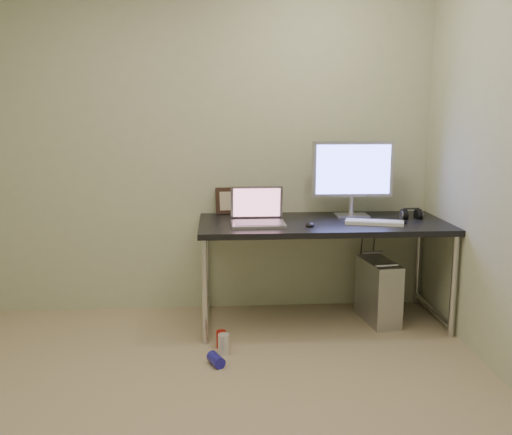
% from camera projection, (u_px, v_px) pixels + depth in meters
% --- Properties ---
extents(floor, '(3.50, 3.50, 0.00)m').
position_uv_depth(floor, '(194.00, 427.00, 2.79)').
color(floor, tan).
rests_on(floor, ground).
extents(wall_back, '(3.50, 0.02, 2.50)m').
position_uv_depth(wall_back, '(200.00, 148.00, 4.27)').
color(wall_back, beige).
rests_on(wall_back, ground).
extents(desk, '(1.75, 0.77, 0.75)m').
position_uv_depth(desk, '(323.00, 231.00, 4.06)').
color(desk, black).
rests_on(desk, ground).
extents(tower_computer, '(0.25, 0.46, 0.48)m').
position_uv_depth(tower_computer, '(378.00, 291.00, 4.16)').
color(tower_computer, '#AAAAAE').
rests_on(tower_computer, ground).
extents(cable_a, '(0.01, 0.16, 0.69)m').
position_uv_depth(cable_a, '(361.00, 257.00, 4.46)').
color(cable_a, black).
rests_on(cable_a, ground).
extents(cable_b, '(0.02, 0.11, 0.71)m').
position_uv_depth(cable_b, '(372.00, 259.00, 4.45)').
color(cable_b, black).
rests_on(cable_b, ground).
extents(can_red, '(0.08, 0.08, 0.11)m').
position_uv_depth(can_red, '(221.00, 339.00, 3.71)').
color(can_red, '#AB140C').
rests_on(can_red, ground).
extents(can_white, '(0.09, 0.09, 0.13)m').
position_uv_depth(can_white, '(224.00, 344.00, 3.62)').
color(can_white, silver).
rests_on(can_white, ground).
extents(can_blue, '(0.12, 0.15, 0.07)m').
position_uv_depth(can_blue, '(216.00, 360.00, 3.46)').
color(can_blue, '#221FAA').
rests_on(can_blue, ground).
extents(laptop, '(0.37, 0.30, 0.25)m').
position_uv_depth(laptop, '(258.00, 215.00, 3.95)').
color(laptop, silver).
rests_on(laptop, desk).
extents(monitor, '(0.60, 0.18, 0.56)m').
position_uv_depth(monitor, '(353.00, 173.00, 4.17)').
color(monitor, silver).
rests_on(monitor, desk).
extents(keyboard, '(0.42, 0.24, 0.02)m').
position_uv_depth(keyboard, '(374.00, 222.00, 3.95)').
color(keyboard, silver).
rests_on(keyboard, desk).
extents(mouse_right, '(0.06, 0.10, 0.03)m').
position_uv_depth(mouse_right, '(401.00, 221.00, 3.99)').
color(mouse_right, black).
rests_on(mouse_right, desk).
extents(mouse_left, '(0.08, 0.11, 0.03)m').
position_uv_depth(mouse_left, '(310.00, 224.00, 3.88)').
color(mouse_left, black).
rests_on(mouse_left, desk).
extents(headphones, '(0.15, 0.09, 0.10)m').
position_uv_depth(headphones, '(411.00, 215.00, 4.15)').
color(headphones, black).
rests_on(headphones, desk).
extents(picture_frame, '(0.26, 0.10, 0.20)m').
position_uv_depth(picture_frame, '(232.00, 201.00, 4.33)').
color(picture_frame, black).
rests_on(picture_frame, desk).
extents(webcam, '(0.05, 0.04, 0.12)m').
position_uv_depth(webcam, '(260.00, 203.00, 4.29)').
color(webcam, silver).
rests_on(webcam, desk).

